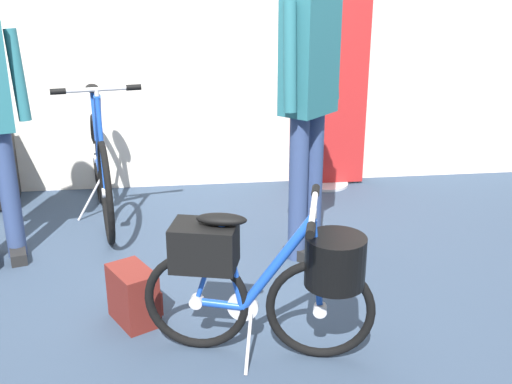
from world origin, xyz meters
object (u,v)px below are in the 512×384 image
display_bike_left (101,168)px  folding_bike_foreground (268,274)px  floor_banner_stand (329,97)px  backpack_on_floor (134,296)px  visitor_near_wall (309,82)px  rolling_suitcase (2,168)px

display_bike_left → folding_bike_foreground: bearing=-62.1°
floor_banner_stand → display_bike_left: 1.80m
floor_banner_stand → backpack_on_floor: floor_banner_stand is taller
folding_bike_foreground → visitor_near_wall: visitor_near_wall is taller
folding_bike_foreground → visitor_near_wall: (0.37, 1.00, 0.65)m
floor_banner_stand → rolling_suitcase: (-2.45, -0.13, -0.43)m
floor_banner_stand → rolling_suitcase: size_ratio=1.94×
display_bike_left → rolling_suitcase: 0.86m
folding_bike_foreground → backpack_on_floor: (-0.61, 0.35, -0.26)m
rolling_suitcase → display_bike_left: bearing=-27.4°
folding_bike_foreground → display_bike_left: size_ratio=0.72×
backpack_on_floor → rolling_suitcase: bearing=121.0°
floor_banner_stand → visitor_near_wall: bearing=-108.9°
floor_banner_stand → folding_bike_foreground: 2.38m
display_bike_left → visitor_near_wall: size_ratio=0.78×
display_bike_left → visitor_near_wall: (1.27, -0.70, 0.68)m
floor_banner_stand → folding_bike_foreground: (-0.79, -2.23, -0.32)m
floor_banner_stand → display_bike_left: (-1.69, -0.52, -0.35)m
display_bike_left → rolling_suitcase: display_bike_left is taller
floor_banner_stand → backpack_on_floor: (-1.40, -1.88, -0.58)m
backpack_on_floor → display_bike_left: bearing=102.1°
floor_banner_stand → backpack_on_floor: size_ratio=5.11×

